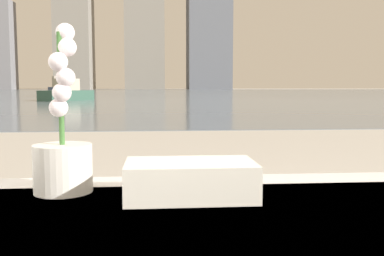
% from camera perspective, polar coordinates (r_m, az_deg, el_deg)
% --- Properties ---
extents(potted_orchid, '(0.13, 0.13, 0.39)m').
position_cam_1_polar(potted_orchid, '(1.03, -16.83, -2.73)').
color(potted_orchid, silver).
rests_on(potted_orchid, bathtub).
extents(towel_stack, '(0.28, 0.16, 0.08)m').
position_cam_1_polar(towel_stack, '(0.95, -0.23, -6.90)').
color(towel_stack, silver).
rests_on(towel_stack, bathtub).
extents(harbor_water, '(180.00, 110.00, 0.01)m').
position_cam_1_polar(harbor_water, '(62.11, -4.34, 4.85)').
color(harbor_water, slate).
rests_on(harbor_water, ground_plane).
extents(harbor_boat_0, '(2.53, 3.14, 1.15)m').
position_cam_1_polar(harbor_boat_0, '(23.24, -16.35, 4.51)').
color(harbor_boat_0, '#335647').
rests_on(harbor_boat_0, harbor_water).
extents(harbor_boat_2, '(2.63, 4.22, 1.50)m').
position_cam_1_polar(harbor_boat_2, '(33.31, -17.16, 4.95)').
color(harbor_boat_2, navy).
rests_on(harbor_boat_2, harbor_water).
extents(skyline_tower_1, '(9.18, 11.03, 35.35)m').
position_cam_1_polar(skyline_tower_1, '(121.34, -15.46, 13.37)').
color(skyline_tower_1, gray).
rests_on(skyline_tower_1, ground_plane).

